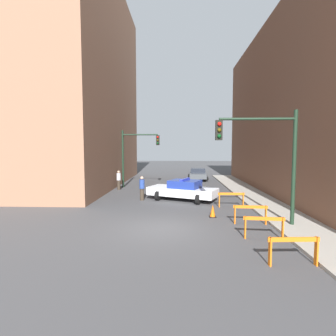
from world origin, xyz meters
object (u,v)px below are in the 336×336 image
parked_car_near (198,174)px  traffic_cone (213,211)px  pedestrian_corner (119,180)px  barrier_corner (231,197)px  pedestrian_crossing (142,188)px  barrier_back (250,211)px  traffic_light_far (135,150)px  barrier_mid (264,224)px  traffic_light_near (268,150)px  barrier_front (293,246)px  police_car (183,190)px

parked_car_near → traffic_cone: size_ratio=6.70×
pedestrian_corner → barrier_corner: pedestrian_corner is taller
parked_car_near → pedestrian_crossing: 12.56m
barrier_back → traffic_light_far: bearing=123.2°
barrier_mid → barrier_back: 2.05m
traffic_light_near → barrier_front: traffic_light_near is taller
parked_car_near → pedestrian_corner: 10.27m
police_car → traffic_cone: police_car is taller
parked_car_near → pedestrian_corner: (-7.33, -7.18, 0.19)m
parked_car_near → barrier_corner: (1.04, -13.57, -0.06)m
pedestrian_corner → barrier_back: pedestrian_corner is taller
pedestrian_corner → traffic_cone: (6.96, -8.70, -0.54)m
police_car → pedestrian_corner: (-5.47, 4.34, 0.14)m
barrier_mid → traffic_cone: size_ratio=2.44×
pedestrian_corner → barrier_corner: 10.54m
barrier_corner → barrier_back: bearing=-86.7°
pedestrian_corner → traffic_light_far: bearing=47.5°
traffic_light_far → barrier_mid: size_ratio=3.25×
police_car → traffic_cone: (1.49, -4.36, -0.41)m
barrier_mid → barrier_corner: size_ratio=1.00×
barrier_mid → barrier_corner: (-0.18, 5.56, 0.00)m
parked_car_near → barrier_front: 21.52m
police_car → barrier_corner: police_car is taller
traffic_light_near → barrier_front: bearing=-97.3°
traffic_light_near → pedestrian_crossing: traffic_light_near is taller
pedestrian_crossing → barrier_back: pedestrian_crossing is taller
traffic_light_far → pedestrian_crossing: (1.46, -5.88, -2.54)m
barrier_front → barrier_mid: bearing=93.4°
traffic_light_far → pedestrian_corner: traffic_light_far is taller
parked_car_near → pedestrian_corner: bearing=-132.4°
barrier_front → traffic_cone: bearing=107.2°
police_car → barrier_mid: (3.08, -7.61, -0.11)m
parked_car_near → traffic_cone: 15.89m
traffic_light_near → police_car: (-3.74, 5.91, -2.81)m
pedestrian_crossing → traffic_light_near: bearing=129.1°
traffic_light_far → barrier_corner: (7.19, -7.80, -2.78)m
traffic_light_near → barrier_back: 3.00m
parked_car_near → traffic_cone: bearing=-88.2°
parked_car_near → pedestrian_corner: pedestrian_corner is taller
traffic_cone → traffic_light_far: bearing=119.7°
police_car → barrier_back: bearing=-127.0°
barrier_mid → police_car: bearing=112.0°
traffic_light_far → parked_car_near: size_ratio=1.18×
police_car → barrier_front: size_ratio=3.15×
traffic_light_far → barrier_front: traffic_light_far is taller
barrier_corner → police_car: bearing=144.7°
barrier_back → parked_car_near: bearing=94.2°
barrier_back → barrier_corner: (-0.20, 3.51, 0.00)m
parked_car_near → traffic_light_near: bearing=-80.7°
pedestrian_corner → barrier_front: bearing=-61.2°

